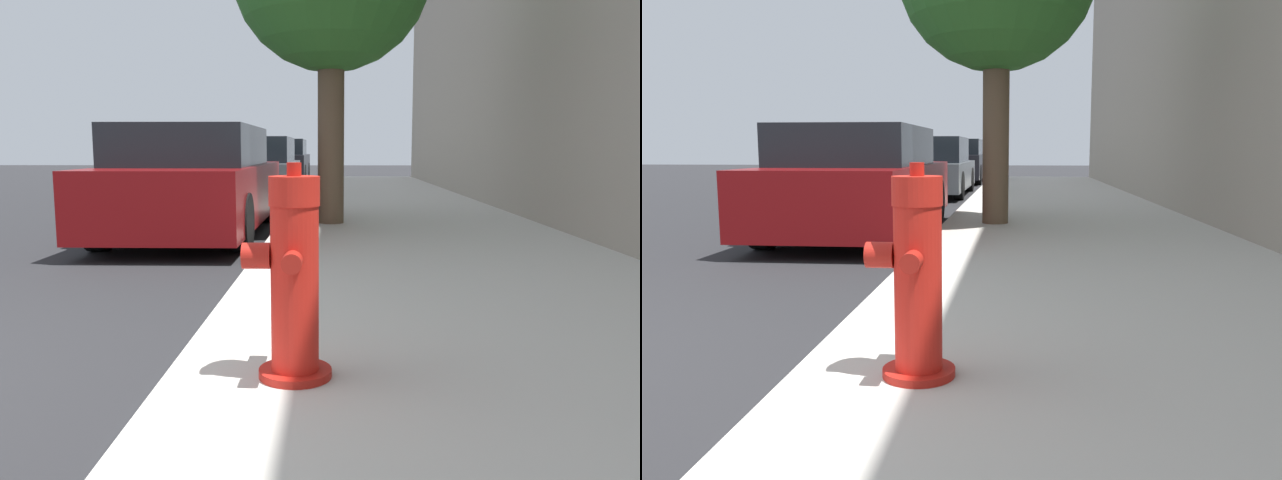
{
  "view_description": "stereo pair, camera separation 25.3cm",
  "coord_description": "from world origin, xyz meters",
  "views": [
    {
      "loc": [
        2.6,
        -2.42,
        1.09
      ],
      "look_at": [
        2.51,
        1.37,
        0.54
      ],
      "focal_mm": 35.0,
      "sensor_mm": 36.0,
      "label": 1
    },
    {
      "loc": [
        2.85,
        -2.4,
        1.09
      ],
      "look_at": [
        2.51,
        1.37,
        0.54
      ],
      "focal_mm": 35.0,
      "sensor_mm": 36.0,
      "label": 2
    }
  ],
  "objects": [
    {
      "name": "fire_hydrant",
      "position": [
        2.42,
        0.17,
        0.54
      ],
      "size": [
        0.38,
        0.4,
        0.92
      ],
      "color": "red",
      "rests_on": "sidewalk_slab"
    },
    {
      "name": "parked_car_near",
      "position": [
        0.83,
        5.52,
        0.67
      ],
      "size": [
        1.74,
        4.48,
        1.38
      ],
      "color": "maroon",
      "rests_on": "ground_plane"
    },
    {
      "name": "parked_car_far",
      "position": [
        0.81,
        18.07,
        0.68
      ],
      "size": [
        1.77,
        4.38,
        1.4
      ],
      "color": "black",
      "rests_on": "ground_plane"
    },
    {
      "name": "parked_car_mid",
      "position": [
        0.73,
        12.36,
        0.66
      ],
      "size": [
        1.87,
        4.55,
        1.37
      ],
      "color": "#4C5156",
      "rests_on": "ground_plane"
    },
    {
      "name": "sidewalk_slab",
      "position": [
        3.58,
        0.0,
        0.06
      ],
      "size": [
        3.46,
        40.0,
        0.12
      ],
      "color": "beige",
      "rests_on": "ground_plane"
    }
  ]
}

